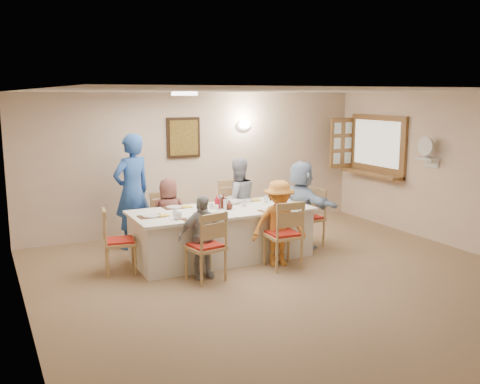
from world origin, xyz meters
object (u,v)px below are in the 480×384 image
caregiver (132,192)px  chair_front_right (283,234)px  diner_right_end (301,204)px  chair_left_end (120,241)px  dining_table (222,234)px  desk_fan (427,150)px  chair_right_end (308,217)px  diner_front_right (279,223)px  chair_front_left (205,245)px  serving_hatch (378,146)px  chair_back_left (167,221)px  diner_front_left (202,237)px  diner_back_right (237,201)px  condiment_ketchup (217,202)px  diner_back_left (169,215)px  chair_back_right (234,211)px

caregiver → chair_front_right: bearing=109.2°
caregiver → diner_right_end: bearing=134.0°
chair_front_right → chair_left_end: chair_front_right is taller
dining_table → desk_fan: bearing=-9.8°
chair_right_end → diner_front_right: (-0.95, -0.68, 0.15)m
diner_right_end → chair_front_left: bearing=103.0°
serving_hatch → diner_front_right: bearing=-154.5°
serving_hatch → chair_front_left: 4.59m
chair_back_left → diner_front_left: diner_front_left is taller
diner_back_right → caregiver: size_ratio=0.77×
serving_hatch → diner_front_left: bearing=-161.2°
desk_fan → diner_front_right: 3.03m
chair_right_end → diner_right_end: diner_right_end is taller
serving_hatch → diner_right_end: bearing=-161.0°
chair_back_left → caregiver: (-0.45, 0.35, 0.46)m
serving_hatch → diner_front_right: serving_hatch is taller
serving_hatch → desk_fan: (-0.11, -1.35, 0.05)m
chair_back_left → condiment_ketchup: bearing=-57.8°
chair_front_left → chair_front_right: (1.20, 0.00, 0.02)m
desk_fan → diner_back_left: size_ratio=0.25×
diner_back_left → caregiver: caregiver is taller
caregiver → condiment_ketchup: (0.99, -1.12, -0.06)m
chair_back_right → diner_back_left: (-1.20, -0.12, 0.08)m
chair_back_left → chair_left_end: (-0.95, -0.80, 0.00)m
serving_hatch → chair_back_right: size_ratio=1.46×
chair_front_left → chair_back_left: bearing=-100.2°
caregiver → chair_back_right: bearing=147.0°
condiment_ketchup → chair_left_end: bearing=-179.0°
desk_fan → chair_right_end: size_ratio=0.31×
desk_fan → diner_back_left: 4.39m
chair_back_right → chair_right_end: size_ratio=1.08×
chair_front_right → diner_back_left: (-1.20, 1.48, 0.09)m
chair_front_right → diner_back_left: diner_back_left is taller
diner_right_end → caregiver: bearing=56.4°
chair_back_left → chair_back_right: 1.20m
chair_left_end → chair_front_right: bearing=-101.3°
chair_left_end → diner_back_right: size_ratio=0.65×
chair_left_end → condiment_ketchup: bearing=-79.9°
dining_table → diner_front_right: size_ratio=2.17×
desk_fan → chair_front_left: size_ratio=0.31×
caregiver → chair_left_end: bearing=45.5°
diner_back_right → diner_front_right: (-0.00, -1.36, -0.09)m
chair_left_end → caregiver: 1.34m
chair_back_right → chair_left_end: 2.29m
chair_left_end → diner_back_left: size_ratio=0.79×
chair_back_right → diner_back_left: 1.21m
dining_table → diner_front_right: bearing=-48.6°
chair_left_end → diner_back_left: 1.18m
serving_hatch → condiment_ketchup: 3.78m
diner_front_right → caregiver: size_ratio=0.68×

